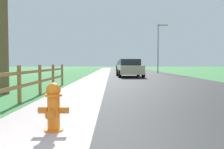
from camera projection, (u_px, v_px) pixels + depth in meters
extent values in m
plane|color=#3B7E3F|center=(109.00, 74.00, 27.20)|extent=(120.00, 120.00, 0.00)
cube|color=#2D2D2D|center=(138.00, 73.00, 29.20)|extent=(7.00, 66.00, 0.01)
cube|color=#AFA19F|center=(84.00, 73.00, 29.19)|extent=(6.00, 66.00, 0.01)
cube|color=#3B7E3F|center=(71.00, 73.00, 29.18)|extent=(5.00, 66.00, 0.00)
cylinder|color=orange|center=(53.00, 112.00, 4.09)|extent=(0.20, 0.20, 0.63)
cylinder|color=orange|center=(53.00, 130.00, 4.11)|extent=(0.31, 0.31, 0.03)
cylinder|color=orange|center=(53.00, 95.00, 4.08)|extent=(0.29, 0.29, 0.03)
sphere|color=orange|center=(53.00, 90.00, 4.08)|extent=(0.24, 0.24, 0.24)
cube|color=#CB6115|center=(53.00, 85.00, 4.07)|extent=(0.04, 0.04, 0.04)
cylinder|color=#CB6115|center=(42.00, 110.00, 4.09)|extent=(0.15, 0.11, 0.11)
cylinder|color=#CB6115|center=(64.00, 110.00, 4.09)|extent=(0.15, 0.11, 0.11)
cylinder|color=#CB6115|center=(50.00, 114.00, 3.90)|extent=(0.14, 0.18, 0.14)
cylinder|color=olive|center=(19.00, 85.00, 6.82)|extent=(0.11, 0.11, 1.09)
cylinder|color=olive|center=(39.00, 80.00, 8.78)|extent=(0.11, 0.11, 1.09)
cylinder|color=olive|center=(52.00, 77.00, 10.74)|extent=(0.11, 0.11, 1.09)
cylinder|color=olive|center=(61.00, 75.00, 12.70)|extent=(0.11, 0.11, 1.09)
cube|color=olive|center=(30.00, 84.00, 7.80)|extent=(0.07, 9.80, 0.09)
cube|color=olive|center=(30.00, 72.00, 7.79)|extent=(0.07, 9.80, 0.09)
cylinder|color=brown|center=(2.00, 18.00, 8.83)|extent=(0.36, 0.36, 5.57)
cube|color=#C6B793|center=(129.00, 70.00, 20.65)|extent=(2.07, 4.44, 0.70)
cube|color=#1E232B|center=(129.00, 62.00, 20.61)|extent=(1.74, 1.96, 0.53)
cylinder|color=black|center=(117.00, 72.00, 21.97)|extent=(0.25, 0.65, 0.64)
cylinder|color=black|center=(138.00, 72.00, 22.06)|extent=(0.25, 0.65, 0.64)
cylinder|color=black|center=(119.00, 74.00, 19.27)|extent=(0.25, 0.65, 0.64)
cylinder|color=black|center=(143.00, 74.00, 19.36)|extent=(0.25, 0.65, 0.64)
cube|color=white|center=(128.00, 67.00, 31.55)|extent=(2.07, 4.40, 0.69)
cube|color=#1E232B|center=(128.00, 62.00, 31.73)|extent=(1.75, 2.32, 0.56)
cylinder|color=black|center=(120.00, 69.00, 32.85)|extent=(0.25, 0.71, 0.70)
cylinder|color=black|center=(134.00, 69.00, 32.94)|extent=(0.25, 0.71, 0.70)
cylinder|color=black|center=(122.00, 70.00, 30.18)|extent=(0.25, 0.71, 0.70)
cylinder|color=black|center=(137.00, 70.00, 30.27)|extent=(0.25, 0.71, 0.70)
cube|color=navy|center=(123.00, 66.00, 39.16)|extent=(2.19, 5.11, 0.75)
cube|color=#1E232B|center=(122.00, 62.00, 39.42)|extent=(1.76, 2.33, 0.49)
cylinder|color=black|center=(116.00, 68.00, 40.64)|extent=(0.27, 0.75, 0.74)
cylinder|color=black|center=(127.00, 68.00, 40.78)|extent=(0.27, 0.75, 0.74)
cylinder|color=black|center=(118.00, 68.00, 37.56)|extent=(0.27, 0.75, 0.74)
cylinder|color=black|center=(130.00, 68.00, 37.70)|extent=(0.27, 0.75, 0.74)
cylinder|color=gray|center=(157.00, 49.00, 28.64)|extent=(0.14, 0.14, 5.79)
cube|color=#999999|center=(162.00, 25.00, 28.52)|extent=(1.10, 0.20, 0.14)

